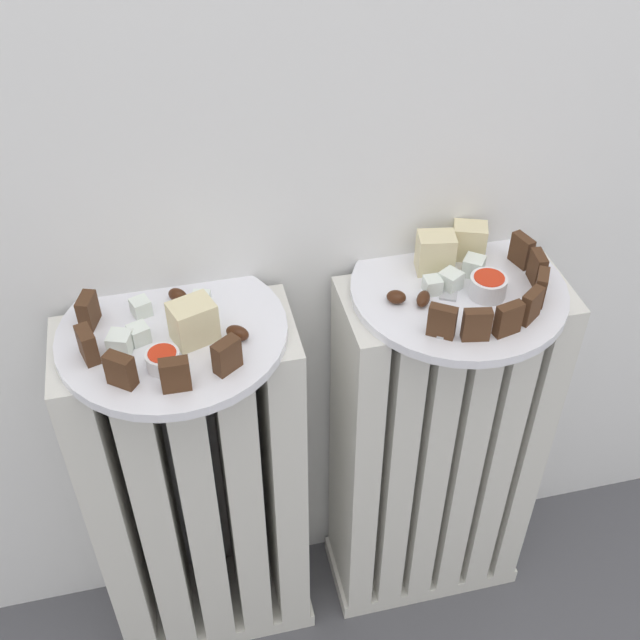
{
  "coord_description": "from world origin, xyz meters",
  "views": [
    {
      "loc": [
        -0.16,
        -0.41,
        1.2
      ],
      "look_at": [
        0.0,
        0.28,
        0.59
      ],
      "focal_mm": 44.29,
      "sensor_mm": 36.0,
      "label": 1
    }
  ],
  "objects_px": {
    "radiator_left": "(200,498)",
    "jam_bowl_right": "(488,285)",
    "jam_bowl_left": "(163,359)",
    "radiator_right": "(434,454)",
    "plate_left": "(173,333)",
    "fork": "(446,308)",
    "plate_right": "(458,290)"
  },
  "relations": [
    {
      "from": "radiator_left",
      "to": "radiator_right",
      "type": "relative_size",
      "value": 1.0
    },
    {
      "from": "radiator_left",
      "to": "plate_right",
      "type": "relative_size",
      "value": 2.26
    },
    {
      "from": "radiator_right",
      "to": "plate_left",
      "type": "height_order",
      "value": "plate_left"
    },
    {
      "from": "plate_left",
      "to": "jam_bowl_left",
      "type": "distance_m",
      "value": 0.06
    },
    {
      "from": "radiator_right",
      "to": "plate_right",
      "type": "relative_size",
      "value": 2.26
    },
    {
      "from": "jam_bowl_left",
      "to": "jam_bowl_right",
      "type": "bearing_deg",
      "value": 5.45
    },
    {
      "from": "radiator_right",
      "to": "jam_bowl_right",
      "type": "xyz_separation_m",
      "value": [
        0.03,
        -0.02,
        0.33
      ]
    },
    {
      "from": "plate_right",
      "to": "fork",
      "type": "xyz_separation_m",
      "value": [
        -0.03,
        -0.04,
        0.01
      ]
    },
    {
      "from": "fork",
      "to": "jam_bowl_right",
      "type": "bearing_deg",
      "value": 14.28
    },
    {
      "from": "radiator_left",
      "to": "jam_bowl_right",
      "type": "relative_size",
      "value": 13.47
    },
    {
      "from": "plate_right",
      "to": "jam_bowl_right",
      "type": "height_order",
      "value": "jam_bowl_right"
    },
    {
      "from": "radiator_left",
      "to": "jam_bowl_right",
      "type": "xyz_separation_m",
      "value": [
        0.37,
        -0.02,
        0.33
      ]
    },
    {
      "from": "plate_left",
      "to": "plate_right",
      "type": "bearing_deg",
      "value": 0.0
    },
    {
      "from": "radiator_left",
      "to": "radiator_right",
      "type": "xyz_separation_m",
      "value": [
        0.35,
        -0.0,
        0.0
      ]
    },
    {
      "from": "radiator_left",
      "to": "fork",
      "type": "distance_m",
      "value": 0.45
    },
    {
      "from": "radiator_right",
      "to": "fork",
      "type": "height_order",
      "value": "fork"
    },
    {
      "from": "radiator_left",
      "to": "plate_right",
      "type": "bearing_deg",
      "value": 0.0
    },
    {
      "from": "radiator_left",
      "to": "plate_left",
      "type": "distance_m",
      "value": 0.31
    },
    {
      "from": "radiator_right",
      "to": "jam_bowl_right",
      "type": "distance_m",
      "value": 0.33
    },
    {
      "from": "fork",
      "to": "plate_left",
      "type": "bearing_deg",
      "value": 173.32
    },
    {
      "from": "radiator_left",
      "to": "jam_bowl_left",
      "type": "bearing_deg",
      "value": -102.78
    },
    {
      "from": "plate_left",
      "to": "fork",
      "type": "height_order",
      "value": "fork"
    },
    {
      "from": "radiator_right",
      "to": "fork",
      "type": "xyz_separation_m",
      "value": [
        -0.03,
        -0.04,
        0.32
      ]
    },
    {
      "from": "fork",
      "to": "jam_bowl_left",
      "type": "bearing_deg",
      "value": -176.11
    },
    {
      "from": "plate_left",
      "to": "jam_bowl_right",
      "type": "distance_m",
      "value": 0.37
    },
    {
      "from": "plate_right",
      "to": "jam_bowl_left",
      "type": "bearing_deg",
      "value": -170.61
    },
    {
      "from": "radiator_left",
      "to": "jam_bowl_right",
      "type": "height_order",
      "value": "jam_bowl_right"
    },
    {
      "from": "plate_right",
      "to": "fork",
      "type": "distance_m",
      "value": 0.05
    },
    {
      "from": "jam_bowl_right",
      "to": "radiator_left",
      "type": "bearing_deg",
      "value": 176.53
    },
    {
      "from": "plate_left",
      "to": "radiator_left",
      "type": "bearing_deg",
      "value": 0.0
    },
    {
      "from": "jam_bowl_left",
      "to": "fork",
      "type": "xyz_separation_m",
      "value": [
        0.33,
        0.02,
        -0.01
      ]
    },
    {
      "from": "jam_bowl_left",
      "to": "plate_right",
      "type": "bearing_deg",
      "value": 9.39
    }
  ]
}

